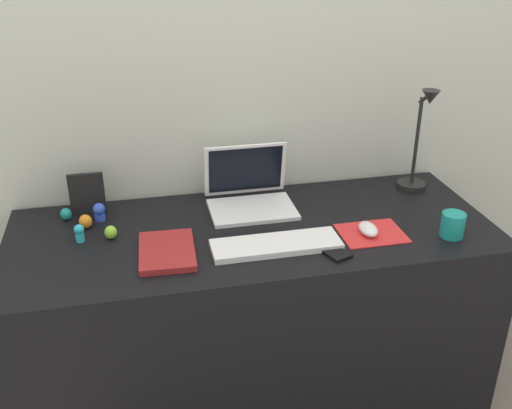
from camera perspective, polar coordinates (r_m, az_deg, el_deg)
name	(u,v)px	position (r m, az deg, el deg)	size (l,w,h in m)	color
ground_plane	(253,396)	(2.43, -0.25, -17.95)	(6.00, 6.00, 0.00)	slate
back_wall	(233,162)	(2.27, -2.24, 4.15)	(2.82, 0.05, 1.68)	beige
desk	(253,319)	(2.18, -0.27, -10.94)	(1.62, 0.65, 0.74)	black
laptop	(249,191)	(2.13, -0.67, 1.29)	(0.30, 0.25, 0.21)	white
keyboard	(276,245)	(1.87, 1.95, -3.90)	(0.41, 0.13, 0.02)	white
mousepad	(372,233)	(1.99, 11.06, -2.74)	(0.21, 0.17, 0.00)	red
mouse	(368,229)	(1.97, 10.75, -2.34)	(0.06, 0.10, 0.03)	white
cell_phone	(332,250)	(1.87, 7.30, -4.39)	(0.06, 0.13, 0.01)	black
desk_lamp	(420,143)	(2.28, 15.49, 5.77)	(0.11, 0.15, 0.40)	black
notebook_pad	(167,251)	(1.86, -8.57, -4.47)	(0.17, 0.24, 0.02)	maroon
picture_frame	(87,194)	(2.14, -15.96, 1.01)	(0.12, 0.02, 0.15)	black
coffee_mug	(453,225)	(2.03, 18.41, -1.88)	(0.08, 0.08, 0.08)	teal
toy_figurine_teal	(66,214)	(2.14, -17.82, -0.89)	(0.04, 0.04, 0.04)	teal
toy_figurine_orange	(85,221)	(2.06, -16.10, -1.58)	(0.04, 0.04, 0.05)	orange
toy_figurine_lime	(111,232)	(1.98, -13.81, -2.61)	(0.04, 0.04, 0.04)	#8CDB33
toy_figurine_cyan	(79,233)	(1.98, -16.65, -2.61)	(0.03, 0.03, 0.06)	#28B7CC
toy_figurine_blue	(99,211)	(2.10, -14.86, -0.65)	(0.04, 0.04, 0.06)	blue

